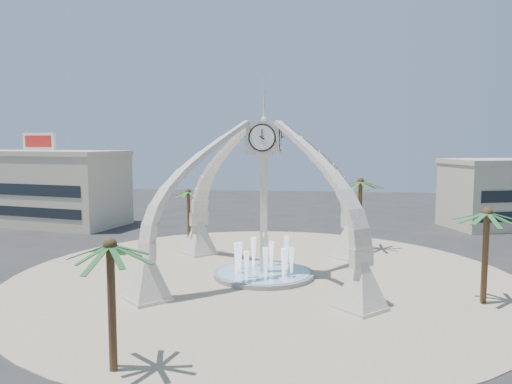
# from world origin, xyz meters

# --- Properties ---
(ground) EXTENTS (140.00, 140.00, 0.00)m
(ground) POSITION_xyz_m (0.00, 0.00, 0.00)
(ground) COLOR #282828
(ground) RESTS_ON ground
(plaza) EXTENTS (40.00, 40.00, 0.06)m
(plaza) POSITION_xyz_m (0.00, 0.00, 0.03)
(plaza) COLOR tan
(plaza) RESTS_ON ground
(clock_tower) EXTENTS (17.94, 17.94, 16.30)m
(clock_tower) POSITION_xyz_m (-0.00, -0.00, 6.49)
(clock_tower) COLOR silver
(clock_tower) RESTS_ON ground
(fountain) EXTENTS (8.00, 8.00, 3.62)m
(fountain) POSITION_xyz_m (0.00, 0.00, 0.29)
(fountain) COLOR gray
(fountain) RESTS_ON ground
(building_nw) EXTENTS (23.75, 13.73, 11.90)m
(building_nw) POSITION_xyz_m (-32.00, 22.00, 4.83)
(building_nw) COLOR #BBB192
(building_nw) RESTS_ON ground
(palm_east) EXTENTS (4.55, 4.55, 6.94)m
(palm_east) POSITION_xyz_m (15.27, -4.54, 6.04)
(palm_east) COLOR brown
(palm_east) RESTS_ON ground
(palm_west) EXTENTS (4.16, 4.16, 6.68)m
(palm_west) POSITION_xyz_m (-8.14, 7.34, 5.92)
(palm_west) COLOR brown
(palm_west) RESTS_ON ground
(palm_north) EXTENTS (4.77, 4.77, 7.71)m
(palm_north) POSITION_xyz_m (8.24, 11.09, 6.79)
(palm_north) COLOR brown
(palm_north) RESTS_ON ground
(palm_south) EXTENTS (5.25, 5.25, 6.82)m
(palm_south) POSITION_xyz_m (-5.05, -17.28, 5.97)
(palm_south) COLOR brown
(palm_south) RESTS_ON ground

